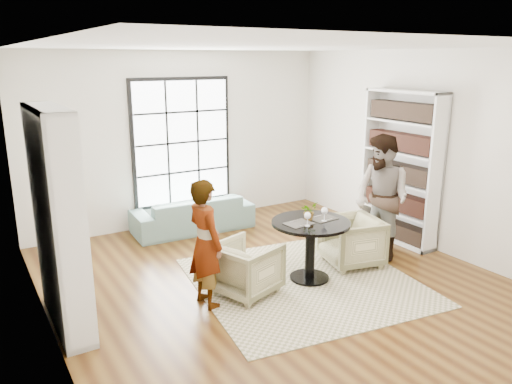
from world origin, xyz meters
TOP-DOWN VIEW (x-y plane):
  - ground at (0.00, 0.00)m, footprint 6.00×6.00m
  - room_shell at (0.00, 0.54)m, footprint 6.00×6.01m
  - rug at (0.32, -0.22)m, footprint 3.10×3.10m
  - pedestal_table at (0.43, -0.19)m, footprint 1.03×1.03m
  - sofa at (-0.07, 2.45)m, footprint 2.06×0.88m
  - armchair_left at (-0.49, -0.10)m, footprint 0.93×0.92m
  - armchair_right at (1.24, -0.09)m, footprint 0.92×0.90m
  - person_left at (-1.04, -0.10)m, footprint 0.42×0.60m
  - person_right at (1.79, -0.09)m, footprint 0.72×0.91m
  - placemat_left at (0.24, -0.19)m, footprint 0.36×0.29m
  - placemat_right at (0.63, -0.18)m, footprint 0.36×0.29m
  - cutlery_left at (0.24, -0.19)m, footprint 0.16×0.23m
  - cutlery_right at (0.63, -0.18)m, footprint 0.16×0.23m
  - wine_glass_left at (0.28, -0.31)m, footprint 0.08×0.08m
  - wine_glass_right at (0.58, -0.28)m, footprint 0.09×0.09m
  - flower_centerpiece at (0.45, -0.11)m, footprint 0.25×0.23m

SIDE VIEW (x-z plane):
  - ground at x=0.00m, z-range 0.00..0.00m
  - rug at x=0.32m, z-range 0.00..0.01m
  - sofa at x=-0.07m, z-range 0.00..0.59m
  - armchair_left at x=-0.49m, z-range 0.00..0.67m
  - armchair_right at x=1.24m, z-range 0.00..0.70m
  - pedestal_table at x=0.43m, z-range 0.18..1.00m
  - person_left at x=-1.04m, z-range 0.00..1.54m
  - placemat_left at x=0.24m, z-range 0.82..0.82m
  - placemat_right at x=0.63m, z-range 0.82..0.82m
  - cutlery_left at x=0.24m, z-range 0.82..0.83m
  - cutlery_right at x=0.63m, z-range 0.82..0.83m
  - person_right at x=1.79m, z-range 0.00..1.83m
  - flower_centerpiece at x=0.45m, z-range 0.82..1.05m
  - wine_glass_left at x=0.28m, z-range 0.86..1.04m
  - wine_glass_right at x=0.58m, z-range 0.86..1.05m
  - room_shell at x=0.00m, z-range -1.74..4.26m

